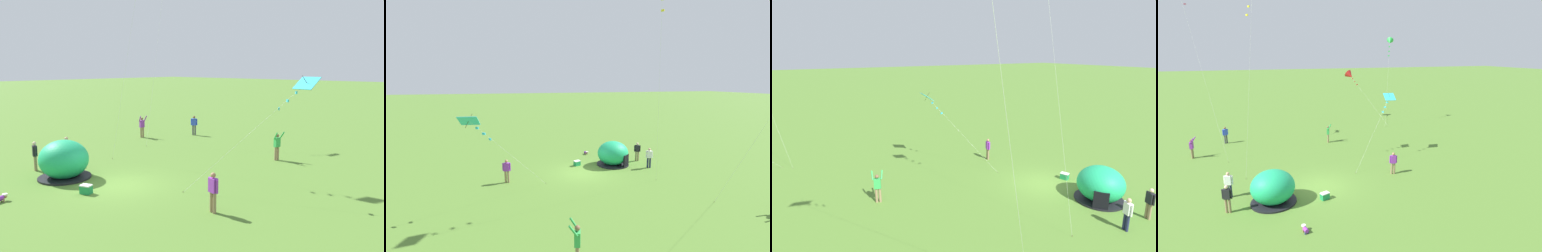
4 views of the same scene
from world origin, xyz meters
The scene contains 11 objects.
ground_plane centered at (0.00, 0.00, 0.00)m, with size 300.00×300.00×0.00m, color #517A2D.
popup_tent centered at (-3.28, -1.23, 1.00)m, with size 2.81×2.81×2.10m.
cooler_box centered at (-0.16, -1.83, 0.22)m, with size 0.63×0.53×0.44m.
toddler_crawling centered at (-1.99, -4.99, 0.18)m, with size 0.34×0.55×0.32m.
person_strolling centered at (-6.88, 13.09, 0.96)m, with size 0.52×0.40×1.72m.
person_with_toddler centered at (-9.37, 9.24, 1.00)m, with size 0.53×0.67×1.89m.
person_far_back centered at (-5.87, -1.65, 0.96)m, with size 0.57×0.34×1.72m.
person_watching_sky centered at (-5.90, 0.37, 0.96)m, with size 0.57×0.34×1.72m.
person_center_field centered at (5.77, 0.48, 0.96)m, with size 0.58×0.31×1.72m.
person_flying_kite centered at (3.14, 10.10, 1.00)m, with size 0.59×0.70×1.89m.
kite_cyan centered at (7.32, 4.84, 5.08)m, with size 4.92×3.97×5.61m.
Camera 1 is at (15.18, -10.92, 5.99)m, focal length 35.00 mm.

